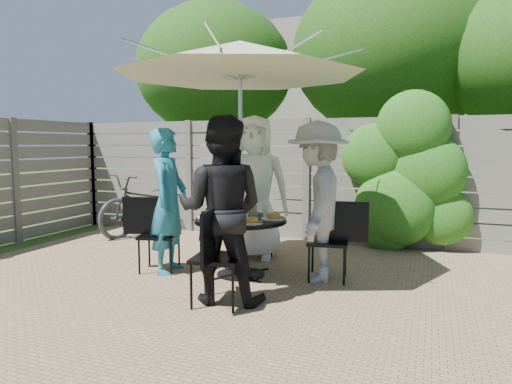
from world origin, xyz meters
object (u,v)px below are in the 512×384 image
at_px(patio_table, 241,236).
at_px(glass_back, 237,209).
at_px(person_left, 169,201).
at_px(chair_right, 329,257).
at_px(plate_front, 233,222).
at_px(plate_back, 247,211).
at_px(plate_extra, 252,221).
at_px(syrup_jug, 236,210).
at_px(glass_front, 245,216).
at_px(plate_left, 209,215).
at_px(umbrella, 240,59).
at_px(person_back, 255,188).
at_px(plate_right, 273,217).
at_px(glass_right, 266,211).
at_px(chair_back, 256,233).
at_px(coffee_cup, 253,210).
at_px(chair_front, 218,277).
at_px(person_right, 317,202).
at_px(chair_left, 158,250).
at_px(bicycle, 151,204).
at_px(person_front, 221,210).

xyz_separation_m(patio_table, glass_back, (-0.15, 0.24, 0.27)).
distance_m(person_left, chair_right, 1.88).
distance_m(patio_table, plate_front, 0.42).
distance_m(plate_back, plate_extra, 0.68).
bearing_deg(syrup_jug, glass_front, -51.30).
height_order(plate_extra, glass_back, glass_back).
bearing_deg(plate_left, umbrella, 10.66).
height_order(umbrella, person_back, umbrella).
distance_m(plate_right, glass_front, 0.37).
relative_size(person_left, plate_extra, 6.84).
bearing_deg(glass_front, glass_right, 77.66).
distance_m(chair_back, coffee_cup, 0.86).
xyz_separation_m(plate_back, plate_left, (-0.29, -0.42, 0.00)).
distance_m(chair_right, glass_right, 0.85).
bearing_deg(chair_front, plate_back, 2.15).
xyz_separation_m(glass_front, coffee_cup, (-0.09, 0.47, -0.01)).
bearing_deg(glass_back, plate_left, -123.84).
distance_m(person_right, coffee_cup, 0.78).
bearing_deg(chair_left, plate_right, -5.90).
bearing_deg(chair_front, plate_extra, -13.01).
xyz_separation_m(plate_front, syrup_jug, (-0.13, 0.39, 0.06)).
height_order(chair_back, bicycle, bicycle).
bearing_deg(chair_back, person_right, 34.49).
bearing_deg(syrup_jug, chair_back, 97.03).
bearing_deg(chair_front, chair_back, 2.21).
bearing_deg(plate_right, chair_back, 121.18).
height_order(chair_front, plate_right, chair_front).
bearing_deg(chair_back, umbrella, -6.12).
relative_size(chair_left, plate_extra, 3.61).
height_order(chair_left, plate_front, chair_left).
distance_m(person_back, plate_front, 1.21).
bearing_deg(umbrella, chair_left, -169.25).
xyz_separation_m(chair_front, glass_right, (0.06, 1.10, 0.45)).
distance_m(patio_table, plate_left, 0.42).
distance_m(person_right, bicycle, 3.51).
xyz_separation_m(plate_front, plate_right, (0.29, 0.42, 0.00)).
relative_size(umbrella, coffee_cup, 25.55).
relative_size(chair_right, plate_left, 3.33).
relative_size(chair_back, syrup_jug, 6.19).
height_order(person_right, glass_right, person_right).
xyz_separation_m(chair_left, chair_right, (1.90, 0.36, 0.00)).
relative_size(glass_front, syrup_jug, 0.88).
height_order(plate_left, plate_extra, same).
relative_size(person_front, glass_front, 12.28).
bearing_deg(chair_right, chair_left, 2.57).
bearing_deg(plate_left, plate_right, 10.66).
height_order(person_back, plate_extra, person_back).
bearing_deg(bicycle, person_back, -3.89).
bearing_deg(plate_right, patio_table, -169.34).
bearing_deg(plate_right, person_right, 10.66).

